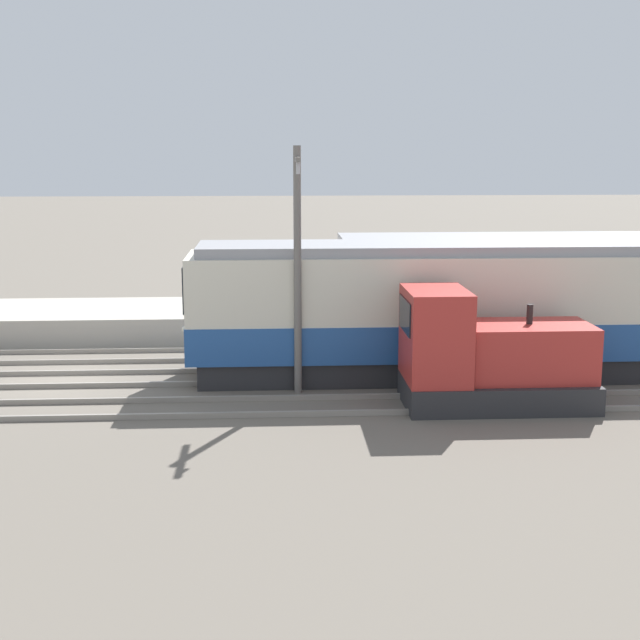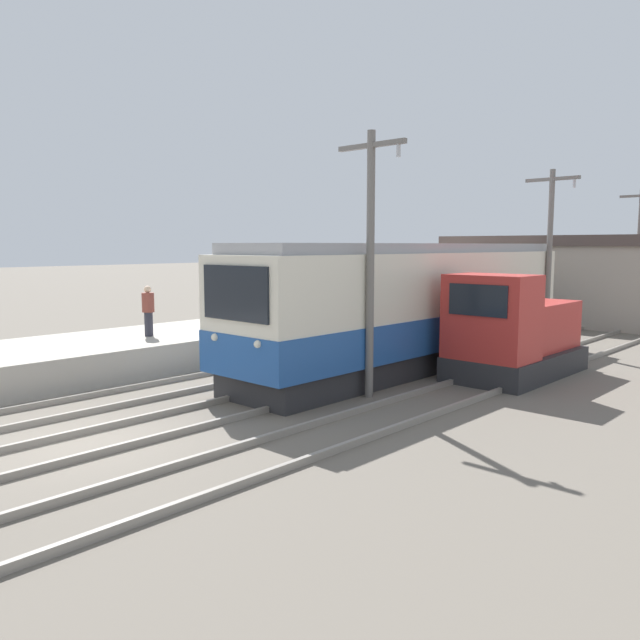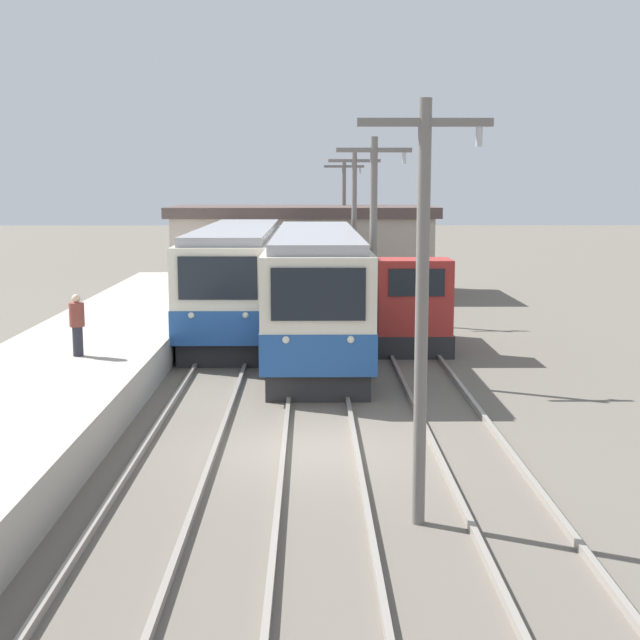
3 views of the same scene
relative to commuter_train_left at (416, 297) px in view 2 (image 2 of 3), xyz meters
The scene contains 12 objects.
ground_plane 15.26m from the commuter_train_left, 80.13° to the right, with size 200.00×200.00×0.00m, color #665E54.
track_left 15.03m from the commuter_train_left, 90.00° to the right, with size 1.54×60.00×0.14m.
track_center 15.29m from the commuter_train_left, 79.38° to the right, with size 1.54×60.00×0.14m.
track_right 16.11m from the commuter_train_left, 68.78° to the right, with size 1.54×60.00×0.14m.
commuter_train_left is the anchor object (origin of this frame).
commuter_train_center 5.02m from the commuter_train_left, 56.13° to the right, with size 2.84×14.44×3.83m.
shunting_locomotive 6.83m from the commuter_train_left, 31.64° to the right, with size 2.40×4.79×3.00m.
catenary_mast_mid 9.54m from the commuter_train_left, 62.61° to the right, with size 2.00×0.20×6.51m.
catenary_mast_far 5.18m from the commuter_train_left, 27.25° to the left, with size 2.00×0.20×6.51m.
catenary_mast_distant 13.58m from the commuter_train_left, 71.33° to the left, with size 2.00×0.20×6.51m.
person_on_platform 10.39m from the commuter_train_left, 108.49° to the right, with size 0.38×0.38×1.58m.
station_building 11.30m from the commuter_train_left, 78.45° to the left, with size 12.60×6.30×4.23m.
Camera 2 is at (11.24, -5.39, 3.79)m, focal length 35.00 mm.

